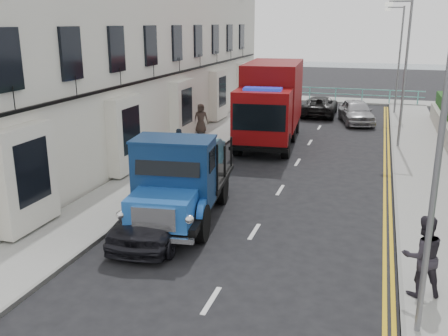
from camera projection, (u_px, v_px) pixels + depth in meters
ground at (236, 261)px, 12.95m from camera, size 120.00×120.00×0.00m
pavement_west at (180, 158)px, 22.66m from camera, size 2.40×38.00×0.12m
pavement_east at (427, 178)px, 19.68m from camera, size 2.60×38.00×0.12m
promenade at (336, 100)px, 39.52m from camera, size 30.00×2.50×0.12m
sea_plane at (356, 68)px, 67.96m from camera, size 120.00×120.00×0.00m
seafront_railing at (336, 95)px, 38.64m from camera, size 13.00×0.08×1.11m
lamp_near at (433, 138)px, 8.81m from camera, size 1.23×0.18×7.00m
lamp_mid at (403, 66)px, 23.48m from camera, size 1.23×0.18×7.00m
lamp_far at (398, 54)px, 32.65m from camera, size 1.23×0.18×7.00m
bedford_lorry at (176, 187)px, 14.88m from camera, size 2.94×5.98×2.73m
red_lorry at (271, 101)px, 25.32m from camera, size 3.22×7.86×4.02m
parked_car_front at (159, 210)px, 14.39m from camera, size 2.14×4.58×1.52m
parked_car_mid at (198, 158)px, 20.26m from camera, size 1.85×4.23×1.35m
parked_car_rear at (262, 127)px, 26.51m from camera, size 2.23×4.58×1.29m
seafront_car_left at (320, 106)px, 33.19m from camera, size 2.23×4.67×1.29m
seafront_car_right at (356, 112)px, 30.53m from camera, size 2.70×4.54×1.45m
pedestrian_east_far at (422, 256)px, 10.91m from camera, size 1.10×0.97×1.88m
pedestrian_west_near at (180, 149)px, 20.37m from camera, size 1.10×0.76×1.73m
pedestrian_west_far at (201, 118)px, 27.27m from camera, size 0.93×0.83×1.60m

